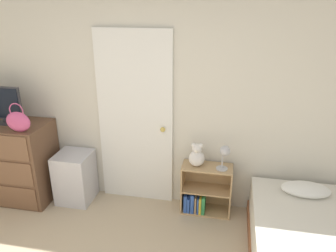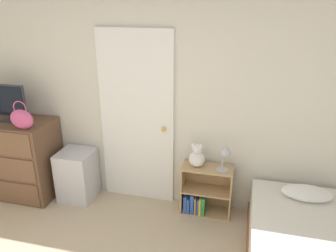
# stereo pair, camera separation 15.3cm
# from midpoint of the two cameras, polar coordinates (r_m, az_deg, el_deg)

# --- Properties ---
(wall_back) EXTENTS (10.00, 0.06, 2.55)m
(wall_back) POSITION_cam_midpoint_polar(r_m,az_deg,el_deg) (3.69, -2.00, 4.87)
(wall_back) COLOR beige
(wall_back) RESTS_ON ground_plane
(door_closed) EXTENTS (0.87, 0.09, 2.04)m
(door_closed) POSITION_cam_midpoint_polar(r_m,az_deg,el_deg) (3.77, -4.30, 1.08)
(door_closed) COLOR white
(door_closed) RESTS_ON ground_plane
(dresser) EXTENTS (1.00, 0.56, 0.97)m
(dresser) POSITION_cam_midpoint_polar(r_m,az_deg,el_deg) (4.45, -24.10, -5.01)
(dresser) COLOR brown
(dresser) RESTS_ON ground_plane
(tv) EXTENTS (0.50, 0.16, 0.44)m
(tv) POSITION_cam_midpoint_polar(r_m,az_deg,el_deg) (4.20, -25.38, 3.81)
(tv) COLOR #2D2D33
(tv) RESTS_ON dresser
(handbag) EXTENTS (0.28, 0.10, 0.32)m
(handbag) POSITION_cam_midpoint_polar(r_m,az_deg,el_deg) (3.89, -23.12, 1.15)
(handbag) COLOR #C64C7F
(handbag) RESTS_ON dresser
(storage_bin) EXTENTS (0.40, 0.41, 0.61)m
(storage_bin) POSITION_cam_midpoint_polar(r_m,az_deg,el_deg) (4.18, -14.47, -8.24)
(storage_bin) COLOR silver
(storage_bin) RESTS_ON ground_plane
(bookshelf) EXTENTS (0.56, 0.27, 0.58)m
(bookshelf) POSITION_cam_midpoint_polar(r_m,az_deg,el_deg) (3.86, 7.22, -11.61)
(bookshelf) COLOR tan
(bookshelf) RESTS_ON ground_plane
(teddy_bear) EXTENTS (0.18, 0.18, 0.27)m
(teddy_bear) POSITION_cam_midpoint_polar(r_m,az_deg,el_deg) (3.63, 6.27, -5.35)
(teddy_bear) COLOR silver
(teddy_bear) RESTS_ON bookshelf
(desk_lamp) EXTENTS (0.14, 0.14, 0.29)m
(desk_lamp) POSITION_cam_midpoint_polar(r_m,az_deg,el_deg) (3.53, 11.09, -4.86)
(desk_lamp) COLOR #B2B2B7
(desk_lamp) RESTS_ON bookshelf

